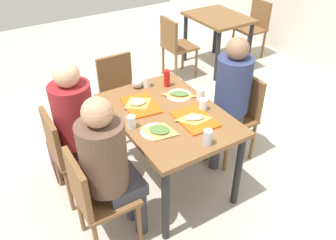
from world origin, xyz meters
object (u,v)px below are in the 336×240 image
(person_in_red, at_px, (79,120))
(pizza_slice_a, at_px, (138,102))
(chair_far_side, at_px, (238,111))
(pizza_slice_c, at_px, (179,94))
(tray_red_far, at_px, (195,119))
(handbag, at_px, (60,160))
(paper_plate_center, at_px, (179,95))
(condiment_bottle, at_px, (167,78))
(main_table, at_px, (168,122))
(chair_near_left, at_px, (67,150))
(soda_can, at_px, (208,137))
(person_in_brown_jacket, at_px, (109,162))
(plastic_cup_d, at_px, (203,105))
(plastic_cup_b, at_px, (131,122))
(background_chair_near, at_px, (175,44))
(background_table, at_px, (218,25))
(person_far_side, at_px, (229,93))
(pizza_slice_d, at_px, (159,130))
(paper_plate_near_edge, at_px, (155,132))
(plastic_cup_c, at_px, (147,82))
(foil_bundle, at_px, (137,83))
(pizza_slice_b, at_px, (194,118))
(background_chair_far, at_px, (254,24))
(chair_left_end, at_px, (120,90))
(plastic_cup_a, at_px, (201,94))
(tray_red_near, at_px, (141,105))

(person_in_red, relative_size, pizza_slice_a, 5.96)
(chair_far_side, height_order, pizza_slice_c, chair_far_side)
(tray_red_far, xyz_separation_m, handbag, (-0.85, -0.93, -0.63))
(paper_plate_center, distance_m, condiment_bottle, 0.22)
(pizza_slice_a, bearing_deg, main_table, 33.35)
(handbag, bearing_deg, chair_near_left, 2.70)
(soda_can, bearing_deg, pizza_slice_c, 163.30)
(main_table, bearing_deg, person_in_brown_jacket, -65.64)
(plastic_cup_d, bearing_deg, chair_near_left, -111.34)
(plastic_cup_b, bearing_deg, background_chair_near, 139.06)
(background_table, bearing_deg, soda_can, -40.25)
(paper_plate_center, bearing_deg, background_chair_near, 148.45)
(person_far_side, distance_m, pizza_slice_d, 0.87)
(chair_near_left, height_order, chair_far_side, same)
(person_in_brown_jacket, relative_size, paper_plate_near_edge, 5.77)
(plastic_cup_c, bearing_deg, paper_plate_near_edge, -23.81)
(pizza_slice_a, distance_m, background_chair_near, 2.03)
(pizza_slice_c, distance_m, plastic_cup_c, 0.34)
(person_far_side, relative_size, foil_bundle, 12.70)
(person_in_brown_jacket, height_order, pizza_slice_b, person_in_brown_jacket)
(pizza_slice_b, relative_size, pizza_slice_c, 0.96)
(paper_plate_center, distance_m, background_chair_far, 2.89)
(chair_left_end, height_order, tray_red_far, chair_left_end)
(plastic_cup_a, bearing_deg, tray_red_far, -43.63)
(pizza_slice_a, height_order, background_chair_far, background_chair_far)
(person_far_side, bearing_deg, tray_red_near, -104.57)
(tray_red_near, bearing_deg, chair_left_end, 169.41)
(pizza_slice_d, xyz_separation_m, condiment_bottle, (-0.58, 0.42, 0.06))
(pizza_slice_c, height_order, plastic_cup_a, plastic_cup_a)
(chair_near_left, height_order, person_in_brown_jacket, person_in_brown_jacket)
(person_in_brown_jacket, bearing_deg, main_table, 114.36)
(soda_can, distance_m, background_table, 2.94)
(chair_left_end, relative_size, paper_plate_center, 3.91)
(tray_red_near, relative_size, pizza_slice_a, 1.69)
(chair_left_end, xyz_separation_m, foil_bundle, (0.47, -0.02, 0.31))
(handbag, bearing_deg, plastic_cup_b, 34.34)
(pizza_slice_b, height_order, plastic_cup_b, plastic_cup_b)
(plastic_cup_c, bearing_deg, pizza_slice_c, 28.62)
(main_table, xyz_separation_m, plastic_cup_d, (0.12, 0.27, 0.15))
(paper_plate_near_edge, distance_m, background_chair_far, 3.46)
(plastic_cup_b, bearing_deg, main_table, 94.85)
(pizza_slice_a, distance_m, plastic_cup_a, 0.54)
(chair_left_end, relative_size, pizza_slice_c, 3.21)
(person_in_brown_jacket, xyz_separation_m, plastic_cup_b, (-0.27, 0.30, 0.06))
(paper_plate_center, distance_m, plastic_cup_a, 0.20)
(person_far_side, height_order, tray_red_far, person_far_side)
(chair_near_left, bearing_deg, person_far_side, 78.44)
(chair_far_side, bearing_deg, handbag, -111.93)
(person_in_red, bearing_deg, paper_plate_near_edge, 42.10)
(plastic_cup_d, bearing_deg, condiment_bottle, -175.34)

